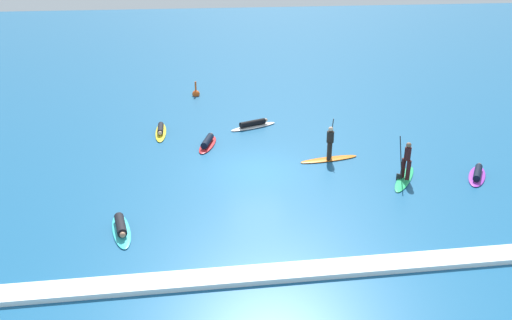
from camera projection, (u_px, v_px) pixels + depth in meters
ground_plane at (256, 170)px, 24.04m from camera, size 120.00×120.00×0.00m
surfer_on_white_board at (253, 125)px, 29.32m from camera, size 2.90×1.70×0.44m
surfer_on_purple_board at (477, 174)px, 23.27m from camera, size 1.95×2.45×0.40m
surfer_on_green_board at (405, 170)px, 22.87m from camera, size 2.15×2.79×2.12m
surfer_on_red_board at (208, 142)px, 26.76m from camera, size 1.36×2.61×0.46m
surfer_on_orange_board at (330, 150)px, 24.91m from camera, size 3.04×1.03×2.12m
surfer_on_teal_board at (121, 228)px, 18.95m from camera, size 1.16×2.72×0.44m
surfer_on_yellow_board at (161, 131)px, 28.47m from camera, size 0.60×3.06×0.42m
marker_buoy at (196, 93)px, 35.16m from camera, size 0.52×0.52×1.13m
wave_crest at (289, 272)px, 16.55m from camera, size 19.51×0.90×0.18m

